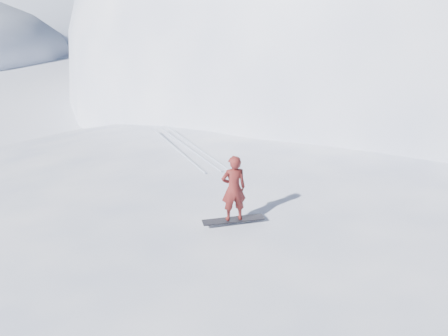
% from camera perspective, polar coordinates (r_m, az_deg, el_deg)
% --- Properties ---
extents(ground, '(400.00, 400.00, 0.00)m').
position_cam_1_polar(ground, '(13.83, 7.89, -13.64)').
color(ground, white).
rests_on(ground, ground).
extents(near_ridge, '(36.00, 28.00, 4.80)m').
position_cam_1_polar(near_ridge, '(16.51, 7.26, -7.30)').
color(near_ridge, white).
rests_on(near_ridge, ground).
extents(summit_peak, '(60.00, 56.00, 56.00)m').
position_cam_1_polar(summit_peak, '(45.73, 21.80, 10.11)').
color(summit_peak, white).
rests_on(summit_peak, ground).
extents(peak_shoulder, '(28.00, 24.00, 18.00)m').
position_cam_1_polar(peak_shoulder, '(34.60, 11.07, 7.95)').
color(peak_shoulder, white).
rests_on(peak_shoulder, ground).
extents(wind_bumps, '(16.00, 14.40, 1.00)m').
position_cam_1_polar(wind_bumps, '(15.33, 2.96, -9.60)').
color(wind_bumps, white).
rests_on(wind_bumps, ground).
extents(snowboard, '(1.66, 0.35, 0.03)m').
position_cam_1_polar(snowboard, '(11.62, 1.23, -6.75)').
color(snowboard, black).
rests_on(snowboard, near_ridge).
extents(snowboarder, '(0.66, 0.44, 1.78)m').
position_cam_1_polar(snowboarder, '(11.22, 1.27, -2.68)').
color(snowboarder, maroon).
rests_on(snowboarder, snowboard).
extents(board_tracks, '(2.13, 5.89, 0.04)m').
position_cam_1_polar(board_tracks, '(17.25, -5.05, 2.88)').
color(board_tracks, silver).
rests_on(board_tracks, ground).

